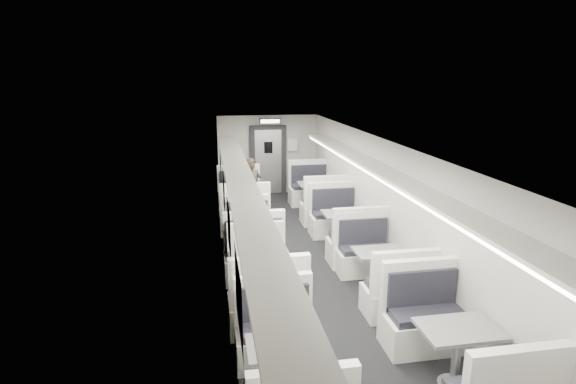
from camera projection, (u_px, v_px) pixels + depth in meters
name	position (u px, v px, depth m)	size (l,w,h in m)	color
room	(311.00, 212.00, 7.95)	(3.24, 12.24, 2.64)	black
booth_left_a	(242.00, 205.00, 11.18)	(1.14, 2.31, 1.23)	silver
booth_left_b	(251.00, 242.00, 8.88)	(0.99, 2.01, 1.08)	silver
booth_left_c	(261.00, 278.00, 7.20)	(1.12, 2.27, 1.21)	silver
booth_left_d	(285.00, 372.00, 4.97)	(1.01, 2.06, 1.10)	silver
booth_right_a	(317.00, 198.00, 11.87)	(1.15, 2.33, 1.25)	silver
booth_right_b	(345.00, 230.00, 9.46)	(1.10, 2.23, 1.19)	silver
booth_right_c	(380.00, 271.00, 7.54)	(1.04, 2.10, 1.12)	silver
booth_right_d	(456.00, 356.00, 5.21)	(1.09, 2.20, 1.18)	silver
passenger	(252.00, 190.00, 11.17)	(0.58, 0.38, 1.59)	black
window_a	(221.00, 169.00, 10.91)	(0.02, 1.18, 0.84)	black
window_b	(224.00, 191.00, 8.81)	(0.02, 1.18, 0.84)	black
window_c	(229.00, 227.00, 6.71)	(0.02, 1.18, 0.84)	black
window_d	(239.00, 297.00, 4.62)	(0.02, 1.18, 0.84)	black
luggage_rack_left	(241.00, 180.00, 7.28)	(0.46, 10.40, 0.09)	silver
luggage_rack_right	(386.00, 174.00, 7.69)	(0.46, 10.40, 0.09)	silver
vestibule_door	(268.00, 161.00, 13.65)	(1.10, 0.13, 2.10)	black
exit_sign	(270.00, 121.00, 12.87)	(0.62, 0.12, 0.16)	black
wall_notice	(293.00, 145.00, 13.64)	(0.32, 0.02, 0.40)	silver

